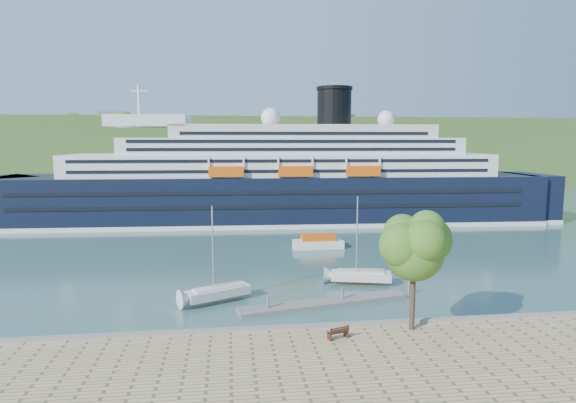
# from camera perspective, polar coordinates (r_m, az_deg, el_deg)

# --- Properties ---
(ground) EXTENTS (400.00, 400.00, 0.00)m
(ground) POSITION_cam_1_polar(r_m,az_deg,el_deg) (40.56, -0.05, -16.06)
(ground) COLOR #315755
(ground) RESTS_ON ground
(far_hillside) EXTENTS (400.00, 50.00, 24.00)m
(far_hillside) POSITION_cam_1_polar(r_m,az_deg,el_deg) (182.08, -5.70, 5.90)
(far_hillside) COLOR #395923
(far_hillside) RESTS_ON ground
(quay_coping) EXTENTS (220.00, 0.50, 0.30)m
(quay_coping) POSITION_cam_1_polar(r_m,az_deg,el_deg) (39.93, -0.02, -14.66)
(quay_coping) COLOR slate
(quay_coping) RESTS_ON promenade
(cruise_ship) EXTENTS (118.70, 22.53, 26.51)m
(cruise_ship) POSITION_cam_1_polar(r_m,az_deg,el_deg) (94.34, -2.06, 5.52)
(cruise_ship) COLOR black
(cruise_ship) RESTS_ON ground
(park_bench) EXTENTS (1.88, 1.23, 1.12)m
(park_bench) POSITION_cam_1_polar(r_m,az_deg,el_deg) (38.19, 5.92, -15.09)
(park_bench) COLOR #402212
(park_bench) RESTS_ON promenade
(promenade_tree) EXTENTS (6.29, 6.29, 10.42)m
(promenade_tree) POSITION_cam_1_polar(r_m,az_deg,el_deg) (39.53, 14.66, -7.40)
(promenade_tree) COLOR #315817
(promenade_tree) RESTS_ON promenade
(floating_pontoon) EXTENTS (17.40, 5.72, 0.39)m
(floating_pontoon) POSITION_cam_1_polar(r_m,az_deg,el_deg) (48.45, 4.33, -11.88)
(floating_pontoon) COLOR gray
(floating_pontoon) RESTS_ON ground
(sailboat_white_near) EXTENTS (7.33, 4.96, 9.28)m
(sailboat_white_near) POSITION_cam_1_polar(r_m,az_deg,el_deg) (48.46, -8.35, -6.45)
(sailboat_white_near) COLOR silver
(sailboat_white_near) RESTS_ON ground
(sailboat_white_far) EXTENTS (7.61, 3.68, 9.48)m
(sailboat_white_far) POSITION_cam_1_polar(r_m,az_deg,el_deg) (54.25, 8.70, -4.88)
(sailboat_white_far) COLOR silver
(sailboat_white_far) RESTS_ON ground
(tender_launch) EXTENTS (7.62, 2.68, 2.10)m
(tender_launch) POSITION_cam_1_polar(r_m,az_deg,el_deg) (72.61, 3.59, -4.71)
(tender_launch) COLOR #DE540D
(tender_launch) RESTS_ON ground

